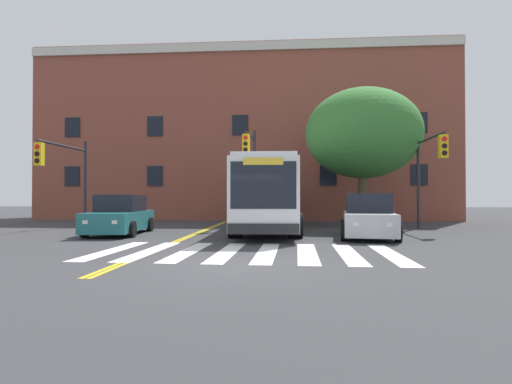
% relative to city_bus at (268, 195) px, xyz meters
% --- Properties ---
extents(ground_plane, '(120.00, 120.00, 0.00)m').
position_rel_city_bus_xyz_m(ground_plane, '(-0.38, -10.10, -1.73)').
color(ground_plane, '#38383A').
extents(crosswalk, '(8.79, 4.60, 0.01)m').
position_rel_city_bus_xyz_m(crosswalk, '(-0.25, -7.79, -1.73)').
color(crosswalk, white).
rests_on(crosswalk, ground).
extents(lane_line_yellow_inner, '(0.12, 36.00, 0.01)m').
position_rel_city_bus_xyz_m(lane_line_yellow_inner, '(-3.15, 6.21, -1.73)').
color(lane_line_yellow_inner, gold).
rests_on(lane_line_yellow_inner, ground).
extents(lane_line_yellow_outer, '(0.12, 36.00, 0.01)m').
position_rel_city_bus_xyz_m(lane_line_yellow_outer, '(-2.99, 6.21, -1.73)').
color(lane_line_yellow_outer, gold).
rests_on(lane_line_yellow_outer, ground).
extents(city_bus, '(3.06, 12.13, 3.18)m').
position_rel_city_bus_xyz_m(city_bus, '(0.00, 0.00, 0.00)').
color(city_bus, white).
rests_on(city_bus, ground).
extents(car_teal_near_lane, '(2.41, 4.86, 1.71)m').
position_rel_city_bus_xyz_m(car_teal_near_lane, '(-6.32, -2.42, -0.95)').
color(car_teal_near_lane, '#236B70').
rests_on(car_teal_near_lane, ground).
extents(car_silver_far_lane, '(2.55, 4.55, 1.75)m').
position_rel_city_bus_xyz_m(car_silver_far_lane, '(4.13, -3.26, -0.94)').
color(car_silver_far_lane, '#B7BABF').
rests_on(car_silver_far_lane, ground).
extents(car_navy_behind_bus, '(2.63, 5.34, 2.22)m').
position_rel_city_bus_xyz_m(car_navy_behind_bus, '(-0.97, 8.45, -0.68)').
color(car_navy_behind_bus, navy).
rests_on(car_navy_behind_bus, ground).
extents(traffic_light_near_corner, '(0.34, 3.65, 4.84)m').
position_rel_city_bus_xyz_m(traffic_light_near_corner, '(7.67, 0.15, 1.52)').
color(traffic_light_near_corner, '#28282D').
rests_on(traffic_light_near_corner, ground).
extents(traffic_light_far_corner, '(0.34, 4.18, 4.60)m').
position_rel_city_bus_xyz_m(traffic_light_far_corner, '(-9.81, -0.68, 1.34)').
color(traffic_light_far_corner, '#28282D').
rests_on(traffic_light_far_corner, ground).
extents(traffic_light_overhead, '(0.50, 2.74, 5.39)m').
position_rel_city_bus_xyz_m(traffic_light_overhead, '(-0.98, 2.03, 1.81)').
color(traffic_light_overhead, '#28282D').
rests_on(traffic_light_overhead, ground).
extents(street_tree_curbside_large, '(6.94, 6.60, 7.65)m').
position_rel_city_bus_xyz_m(street_tree_curbside_large, '(5.16, 3.08, 3.40)').
color(street_tree_curbside_large, brown).
rests_on(street_tree_curbside_large, ground).
extents(building_facade, '(30.02, 6.42, 12.44)m').
position_rel_city_bus_xyz_m(building_facade, '(-2.24, 11.07, 4.49)').
color(building_facade, brown).
rests_on(building_facade, ground).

